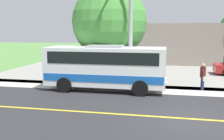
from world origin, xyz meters
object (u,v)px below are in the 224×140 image
at_px(pedestrian_with_bags, 203,76).
at_px(street_light_pole, 131,9).
at_px(tree_curbside, 109,22).
at_px(shuttle_bus_front, 106,65).
at_px(commercial_building, 175,42).

xyz_separation_m(pedestrian_with_bags, street_light_pole, (0.70, -4.41, 4.03)).
bearing_deg(tree_curbside, shuttle_bus_front, 7.27).
height_order(street_light_pole, tree_curbside, street_light_pole).
bearing_deg(street_light_pole, commercial_building, 168.71).
relative_size(pedestrian_with_bags, street_light_pole, 0.18).
bearing_deg(street_light_pole, pedestrian_with_bags, 99.05).
relative_size(shuttle_bus_front, tree_curbside, 1.06).
xyz_separation_m(pedestrian_with_bags, tree_curbside, (-1.81, -6.23, 3.35)).
bearing_deg(commercial_building, pedestrian_with_bags, 4.03).
distance_m(pedestrian_with_bags, street_light_pole, 6.02).
distance_m(shuttle_bus_front, pedestrian_with_bags, 6.00).
relative_size(street_light_pole, tree_curbside, 1.30).
relative_size(tree_curbside, commercial_building, 0.36).
relative_size(shuttle_bus_front, commercial_building, 0.38).
distance_m(shuttle_bus_front, street_light_pole, 3.72).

